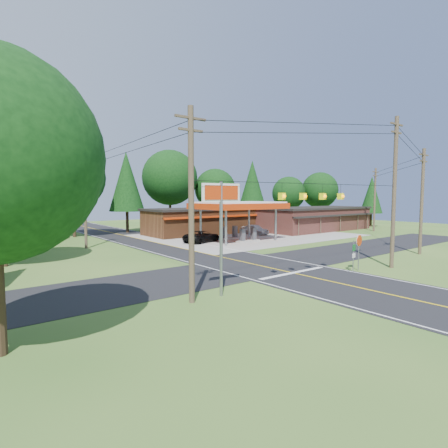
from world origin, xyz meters
TOP-DOWN VIEW (x-y plane):
  - ground at (0.00, 0.00)m, footprint 120.00×120.00m
  - main_highway at (0.00, 0.00)m, footprint 8.00×120.00m
  - cross_road at (0.00, 0.00)m, footprint 70.00×7.00m
  - lane_center_yellow at (0.00, 0.00)m, footprint 0.15×110.00m
  - gas_canopy at (9.00, 13.00)m, footprint 10.60×7.40m
  - convenience_store at (10.00, 22.98)m, footprint 16.40×7.55m
  - strip_building at (28.00, 15.98)m, footprint 20.40×8.75m
  - utility_pole_near_right at (7.50, -7.00)m, footprint 1.80×0.30m
  - utility_pole_near_left at (-9.50, -5.00)m, footprint 1.80×0.30m
  - utility_pole_far_left at (-8.00, 18.00)m, footprint 1.80×0.30m
  - utility_pole_right_b at (16.00, -5.50)m, footprint 1.80×0.30m
  - utility_pole_far_right at (34.00, 9.00)m, footprint 1.80×0.30m
  - utility_pole_north at (-6.50, 35.00)m, footprint 0.30×0.30m
  - overhead_beacons at (-1.00, -6.00)m, footprint 17.04×2.04m
  - treeline_backdrop at (0.82, 24.01)m, footprint 70.27×51.59m
  - suv_car at (4.50, 14.50)m, footprint 6.24×6.24m
  - sedan_car at (15.54, 17.00)m, footprint 4.78×4.78m
  - big_stop_sign at (-7.59, -5.01)m, footprint 2.33×0.40m
  - octagonal_stop_sign at (4.50, -6.01)m, footprint 0.93×0.18m
  - route_sign_post at (3.80, -6.02)m, footprint 0.47×0.12m

SIDE VIEW (x-z plane):
  - ground at x=0.00m, z-range 0.00..0.00m
  - main_highway at x=0.00m, z-range 0.00..0.02m
  - cross_road at x=0.00m, z-range 0.00..0.03m
  - lane_center_yellow at x=0.00m, z-range 0.02..0.03m
  - suv_car at x=4.50m, z-range 0.00..1.39m
  - sedan_car at x=15.54m, z-range 0.00..1.49m
  - route_sign_post at x=3.80m, z-range 0.23..2.55m
  - strip_building at x=28.00m, z-range 0.01..3.81m
  - convenience_store at x=10.00m, z-range 0.02..3.82m
  - octagonal_stop_sign at x=4.50m, z-range 0.69..3.42m
  - gas_canopy at x=9.00m, z-range 1.83..6.70m
  - big_stop_sign at x=-7.59m, z-range 1.48..7.77m
  - utility_pole_north at x=-6.50m, z-range 0.00..9.50m
  - utility_pole_near_left at x=-9.50m, z-range 0.20..10.20m
  - utility_pole_far_left at x=-8.00m, z-range 0.20..10.20m
  - utility_pole_right_b at x=16.00m, z-range 0.20..10.20m
  - utility_pole_far_right at x=34.00m, z-range 0.20..10.20m
  - utility_pole_near_right at x=7.50m, z-range 0.21..11.71m
  - overhead_beacons at x=-1.00m, z-range 5.70..6.73m
  - treeline_backdrop at x=0.82m, z-range 0.84..14.14m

